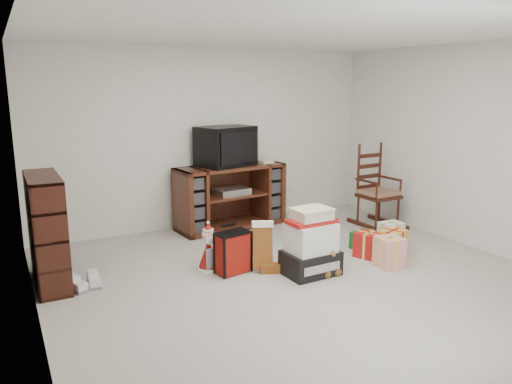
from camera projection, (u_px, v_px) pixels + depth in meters
room at (306, 163)px, 4.90m from camera, size 5.01×5.01×2.51m
tv_stand at (230, 196)px, 7.06m from camera, size 1.60×0.71×0.89m
bookshelf at (47, 233)px, 5.01m from camera, size 0.31×0.93×1.13m
rocking_chair at (376, 197)px, 7.16m from camera, size 0.52×0.83×1.22m
gift_pile at (311, 246)px, 5.32m from camera, size 0.59×0.44×0.71m
red_suitcase at (233, 252)px, 5.36m from camera, size 0.38×0.25×0.54m
stocking at (263, 247)px, 5.39m from camera, size 0.29×0.21×0.58m
teddy_bear at (327, 260)px, 5.35m from camera, size 0.23×0.21×0.35m
santa_figurine at (307, 236)px, 5.95m from camera, size 0.29×0.28×0.60m
mrs_claus_figurine at (209, 252)px, 5.47m from camera, size 0.26×0.25×0.54m
sneaker_pair at (85, 283)px, 5.01m from camera, size 0.35×0.30×0.10m
gift_cluster at (380, 245)px, 5.94m from camera, size 0.76×0.86×0.26m
crt_television at (226, 146)px, 6.91m from camera, size 0.86×0.73×0.55m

